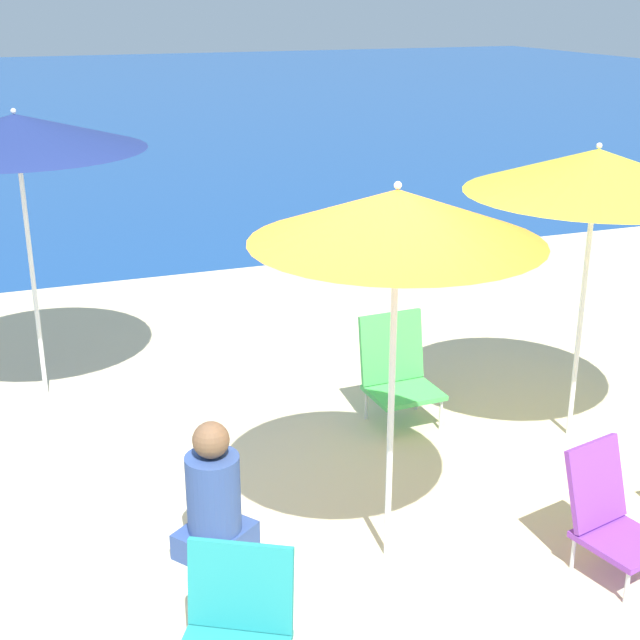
% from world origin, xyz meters
% --- Properties ---
extents(ground_plane, '(60.00, 60.00, 0.00)m').
position_xyz_m(ground_plane, '(0.00, 0.00, 0.00)').
color(ground_plane, beige).
extents(sea_water, '(60.00, 40.00, 0.01)m').
position_xyz_m(sea_water, '(0.00, 25.66, 0.00)').
color(sea_water, '#19478C').
rests_on(sea_water, ground).
extents(beach_umbrella_orange, '(1.53, 1.53, 2.19)m').
position_xyz_m(beach_umbrella_orange, '(0.69, -0.19, 2.01)').
color(beach_umbrella_orange, white).
rests_on(beach_umbrella_orange, ground).
extents(beach_umbrella_navy, '(1.90, 1.90, 2.29)m').
position_xyz_m(beach_umbrella_navy, '(-1.00, 2.78, 2.11)').
color(beach_umbrella_navy, white).
rests_on(beach_umbrella_navy, ground).
extents(beach_umbrella_yellow, '(1.76, 1.76, 2.15)m').
position_xyz_m(beach_umbrella_yellow, '(2.58, 0.72, 1.96)').
color(beach_umbrella_yellow, white).
rests_on(beach_umbrella_yellow, ground).
extents(beach_chair_purple, '(0.51, 0.60, 0.71)m').
position_xyz_m(beach_chair_purple, '(1.81, -0.71, 0.35)').
color(beach_chair_purple, silver).
rests_on(beach_chair_purple, ground).
extents(beach_chair_teal, '(0.71, 0.71, 0.63)m').
position_xyz_m(beach_chair_teal, '(-0.38, -0.82, 0.28)').
color(beach_chair_teal, silver).
rests_on(beach_chair_teal, ground).
extents(beach_chair_green, '(0.53, 0.52, 0.81)m').
position_xyz_m(beach_chair_green, '(1.49, 1.40, 0.41)').
color(beach_chair_green, silver).
rests_on(beach_chair_green, ground).
extents(person_seated_far, '(0.53, 0.52, 0.84)m').
position_xyz_m(person_seated_far, '(-0.23, 0.18, 0.34)').
color(person_seated_far, '#334C8C').
rests_on(person_seated_far, ground).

